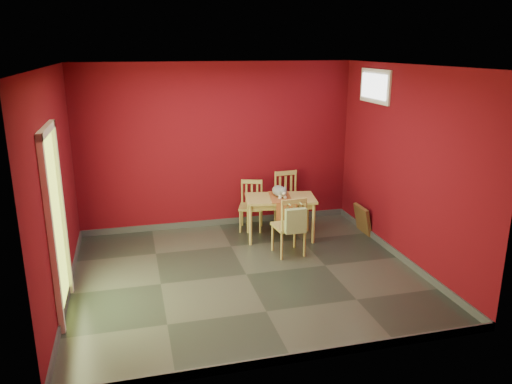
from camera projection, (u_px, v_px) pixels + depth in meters
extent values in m
plane|color=#2D342D|center=(246.00, 274.00, 6.65)|extent=(4.50, 4.50, 0.00)
plane|color=#610A13|center=(218.00, 147.00, 8.12)|extent=(4.50, 0.00, 4.50)
plane|color=#610A13|center=(298.00, 231.00, 4.41)|extent=(4.50, 0.00, 4.50)
plane|color=#610A13|center=(55.00, 189.00, 5.73)|extent=(0.00, 4.00, 4.00)
plane|color=#610A13|center=(406.00, 166.00, 6.80)|extent=(0.00, 4.00, 4.00)
plane|color=white|center=(245.00, 66.00, 5.89)|extent=(4.50, 4.50, 0.00)
cube|color=#3F4244|center=(219.00, 222.00, 8.48)|extent=(4.50, 0.02, 0.10)
cube|color=#3F4244|center=(294.00, 358.00, 4.78)|extent=(4.50, 0.02, 0.10)
cube|color=#3F4244|center=(68.00, 291.00, 6.10)|extent=(0.03, 4.00, 0.10)
cube|color=#3F4244|center=(397.00, 254.00, 7.17)|extent=(0.03, 4.00, 0.10)
cube|color=#B7D838|center=(55.00, 227.00, 5.45)|extent=(0.02, 0.85, 2.05)
cube|color=white|center=(51.00, 239.00, 5.01)|extent=(0.06, 0.08, 2.13)
cube|color=white|center=(62.00, 210.00, 5.88)|extent=(0.06, 0.08, 2.13)
cube|color=white|center=(46.00, 130.00, 5.16)|extent=(0.06, 1.01, 0.08)
cube|color=white|center=(375.00, 86.00, 7.45)|extent=(0.03, 0.90, 0.50)
cube|color=white|center=(374.00, 86.00, 7.44)|extent=(0.02, 0.76, 0.36)
cube|color=silver|center=(308.00, 201.00, 8.79)|extent=(0.08, 0.02, 0.12)
cube|color=tan|center=(280.00, 198.00, 7.74)|extent=(1.17, 0.80, 0.04)
cube|color=tan|center=(280.00, 202.00, 7.76)|extent=(1.04, 0.68, 0.09)
cylinder|color=tan|center=(251.00, 225.00, 7.55)|extent=(0.05, 0.05, 0.64)
cylinder|color=tan|center=(248.00, 214.00, 8.05)|extent=(0.05, 0.05, 0.64)
cylinder|color=tan|center=(313.00, 224.00, 7.62)|extent=(0.05, 0.05, 0.64)
cylinder|color=tan|center=(307.00, 213.00, 8.12)|extent=(0.05, 0.05, 0.64)
cube|color=#974E27|center=(280.00, 197.00, 7.73)|extent=(0.42, 0.69, 0.01)
cube|color=#974E27|center=(287.00, 214.00, 7.47)|extent=(0.31, 0.06, 0.32)
cube|color=tan|center=(251.00, 207.00, 8.18)|extent=(0.48, 0.48, 0.04)
cylinder|color=tan|center=(240.00, 222.00, 8.09)|extent=(0.03, 0.03, 0.37)
cylinder|color=tan|center=(242.00, 215.00, 8.40)|extent=(0.03, 0.03, 0.37)
cylinder|color=tan|center=(260.00, 222.00, 8.07)|extent=(0.03, 0.03, 0.37)
cylinder|color=tan|center=(261.00, 216.00, 8.38)|extent=(0.03, 0.03, 0.37)
cylinder|color=tan|center=(242.00, 191.00, 8.28)|extent=(0.03, 0.03, 0.41)
cylinder|color=tan|center=(262.00, 192.00, 8.26)|extent=(0.03, 0.03, 0.41)
cube|color=tan|center=(252.00, 182.00, 8.23)|extent=(0.33, 0.14, 0.06)
cube|color=tan|center=(246.00, 193.00, 8.29)|extent=(0.04, 0.03, 0.32)
cube|color=tan|center=(252.00, 193.00, 8.28)|extent=(0.04, 0.03, 0.32)
cube|color=tan|center=(257.00, 194.00, 8.28)|extent=(0.04, 0.03, 0.32)
cube|color=tan|center=(289.00, 201.00, 8.35)|extent=(0.45, 0.45, 0.04)
cylinder|color=tan|center=(283.00, 218.00, 8.20)|extent=(0.04, 0.04, 0.41)
cylinder|color=tan|center=(275.00, 211.00, 8.53)|extent=(0.04, 0.04, 0.41)
cylinder|color=tan|center=(303.00, 216.00, 8.30)|extent=(0.04, 0.04, 0.41)
cylinder|color=tan|center=(295.00, 209.00, 8.64)|extent=(0.04, 0.04, 0.41)
cylinder|color=tan|center=(275.00, 185.00, 8.39)|extent=(0.04, 0.04, 0.45)
cylinder|color=tan|center=(296.00, 183.00, 8.50)|extent=(0.04, 0.04, 0.45)
cube|color=tan|center=(286.00, 173.00, 8.40)|extent=(0.39, 0.06, 0.07)
cube|color=tan|center=(280.00, 187.00, 8.43)|extent=(0.04, 0.02, 0.35)
cube|color=tan|center=(286.00, 186.00, 8.46)|extent=(0.04, 0.02, 0.35)
cube|color=tan|center=(291.00, 186.00, 8.49)|extent=(0.04, 0.02, 0.35)
cube|color=tan|center=(289.00, 226.00, 7.20)|extent=(0.45, 0.45, 0.04)
cylinder|color=tan|center=(295.00, 235.00, 7.48)|extent=(0.04, 0.04, 0.40)
cylinder|color=tan|center=(305.00, 243.00, 7.16)|extent=(0.04, 0.04, 0.40)
cylinder|color=tan|center=(273.00, 238.00, 7.37)|extent=(0.04, 0.04, 0.40)
cylinder|color=tan|center=(282.00, 246.00, 7.05)|extent=(0.04, 0.04, 0.40)
cylinder|color=tan|center=(305.00, 213.00, 7.03)|extent=(0.04, 0.04, 0.44)
cylinder|color=tan|center=(282.00, 215.00, 6.92)|extent=(0.04, 0.04, 0.44)
cube|color=tan|center=(294.00, 202.00, 6.92)|extent=(0.38, 0.07, 0.07)
cube|color=tan|center=(300.00, 216.00, 7.02)|extent=(0.04, 0.02, 0.35)
cube|color=tan|center=(294.00, 217.00, 6.99)|extent=(0.04, 0.02, 0.35)
cube|color=tan|center=(287.00, 217.00, 6.95)|extent=(0.04, 0.02, 0.35)
cube|color=#94AC6D|center=(296.00, 221.00, 6.92)|extent=(0.30, 0.09, 0.35)
cylinder|color=#94AC6D|center=(289.00, 204.00, 6.89)|extent=(0.01, 0.15, 0.01)
cylinder|color=#94AC6D|center=(300.00, 203.00, 6.93)|extent=(0.01, 0.15, 0.01)
cube|color=brown|center=(363.00, 219.00, 8.08)|extent=(0.15, 0.45, 0.45)
cube|color=black|center=(362.00, 220.00, 8.08)|extent=(0.10, 0.31, 0.31)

